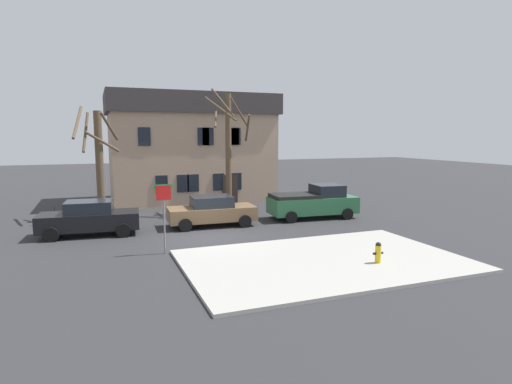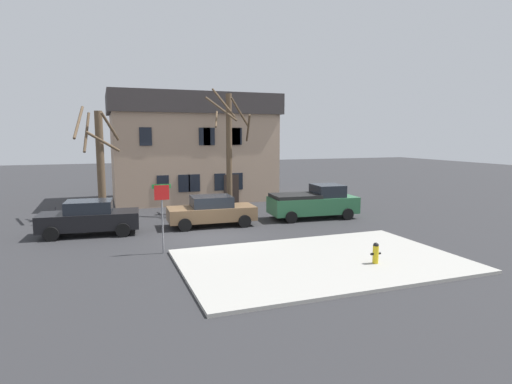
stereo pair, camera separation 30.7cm
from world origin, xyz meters
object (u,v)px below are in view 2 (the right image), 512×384
object	(u,v)px
bicycle_leaning	(60,218)
street_sign_pole	(162,205)
car_black_sedan	(89,218)
car_brown_sedan	(212,211)
fire_hydrant	(376,253)
tree_bare_near	(99,160)
pickup_truck_green	(314,202)
building_main	(193,147)
tree_bare_mid	(230,148)

from	to	relation	value
bicycle_leaning	street_sign_pole	bearing A→B (deg)	-59.57
car_black_sedan	car_brown_sedan	xyz separation A→B (m)	(6.14, -0.04, -0.03)
fire_hydrant	car_brown_sedan	bearing A→B (deg)	113.45
car_brown_sedan	bicycle_leaning	xyz separation A→B (m)	(-7.76, 3.13, -0.45)
car_brown_sedan	street_sign_pole	distance (m)	5.72
tree_bare_near	fire_hydrant	xyz separation A→B (m)	(9.52, -13.19, -2.92)
bicycle_leaning	pickup_truck_green	bearing A→B (deg)	-12.68
building_main	fire_hydrant	xyz separation A→B (m)	(2.82, -19.23, -3.48)
tree_bare_mid	bicycle_leaning	distance (m)	10.56
building_main	car_brown_sedan	bearing A→B (deg)	-96.42
tree_bare_mid	car_black_sedan	xyz separation A→B (m)	(-8.25, -3.51, -3.25)
tree_bare_near	pickup_truck_green	world-z (taller)	tree_bare_near
car_brown_sedan	tree_bare_near	bearing A→B (deg)	143.73
pickup_truck_green	car_brown_sedan	bearing A→B (deg)	179.96
building_main	fire_hydrant	world-z (taller)	building_main
car_black_sedan	pickup_truck_green	world-z (taller)	pickup_truck_green
fire_hydrant	bicycle_leaning	xyz separation A→B (m)	(-11.71, 12.25, -0.16)
tree_bare_mid	street_sign_pole	size ratio (longest dim) A/B	2.67
tree_bare_near	car_black_sedan	xyz separation A→B (m)	(-0.58, -4.04, -2.60)
tree_bare_near	car_black_sedan	size ratio (longest dim) A/B	1.37
car_brown_sedan	street_sign_pole	world-z (taller)	street_sign_pole
tree_bare_mid	street_sign_pole	world-z (taller)	tree_bare_mid
tree_bare_mid	fire_hydrant	distance (m)	13.29
car_brown_sedan	fire_hydrant	bearing A→B (deg)	-66.55
pickup_truck_green	tree_bare_mid	bearing A→B (deg)	139.04
fire_hydrant	building_main	bearing A→B (deg)	98.33
tree_bare_mid	car_brown_sedan	size ratio (longest dim) A/B	1.63
pickup_truck_green	bicycle_leaning	size ratio (longest dim) A/B	3.15
car_black_sedan	street_sign_pole	distance (m)	5.58
street_sign_pole	tree_bare_near	bearing A→B (deg)	105.10
tree_bare_mid	bicycle_leaning	xyz separation A→B (m)	(-9.86, -0.41, -3.74)
tree_bare_near	car_black_sedan	world-z (taller)	tree_bare_near
building_main	tree_bare_near	world-z (taller)	building_main
tree_bare_near	building_main	bearing A→B (deg)	42.00
car_black_sedan	building_main	bearing A→B (deg)	54.13
tree_bare_mid	car_black_sedan	size ratio (longest dim) A/B	1.60
tree_bare_near	car_brown_sedan	size ratio (longest dim) A/B	1.39
car_black_sedan	street_sign_pole	xyz separation A→B (m)	(2.92, -4.62, 1.16)
pickup_truck_green	street_sign_pole	world-z (taller)	street_sign_pole
building_main	bicycle_leaning	xyz separation A→B (m)	(-8.89, -6.98, -3.64)
street_sign_pole	fire_hydrant	bearing A→B (deg)	-32.29
building_main	street_sign_pole	bearing A→B (deg)	-106.55
building_main	fire_hydrant	bearing A→B (deg)	-81.67
tree_bare_near	bicycle_leaning	distance (m)	3.90
building_main	fire_hydrant	distance (m)	19.74
building_main	car_black_sedan	world-z (taller)	building_main
building_main	car_black_sedan	distance (m)	12.82
building_main	tree_bare_mid	distance (m)	6.64
car_black_sedan	street_sign_pole	world-z (taller)	street_sign_pole
car_black_sedan	street_sign_pole	size ratio (longest dim) A/B	1.66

